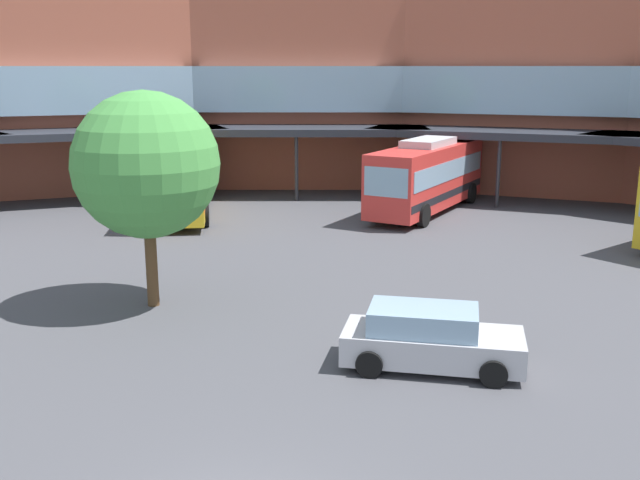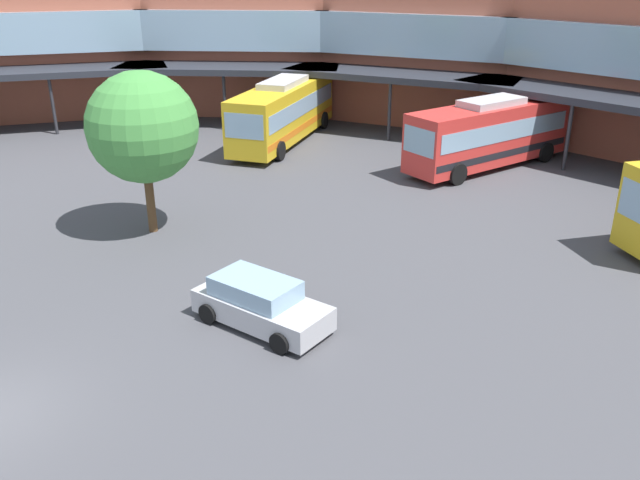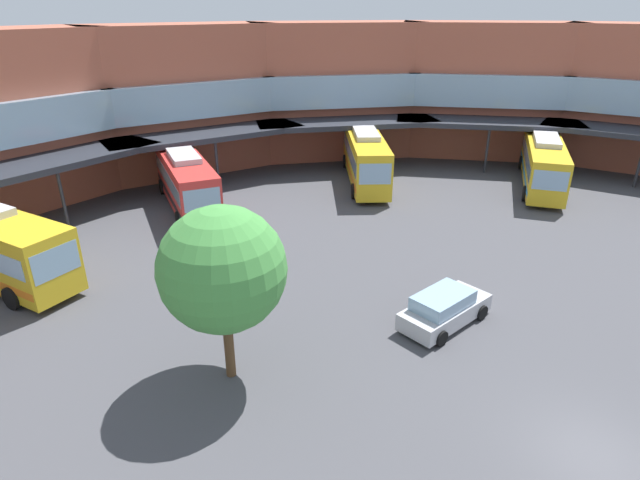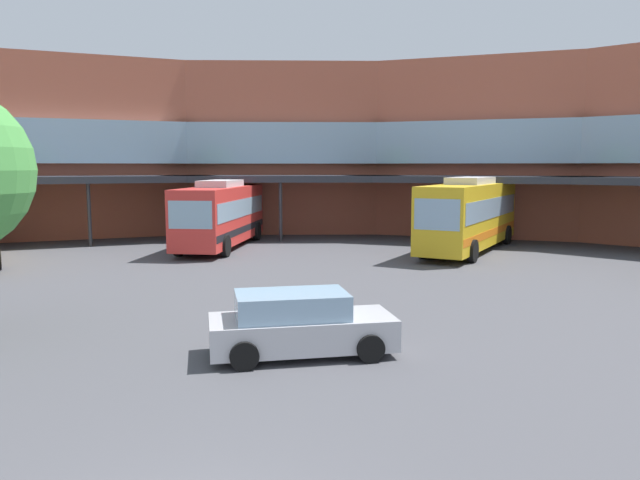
% 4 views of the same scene
% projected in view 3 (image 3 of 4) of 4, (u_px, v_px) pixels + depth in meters
% --- Properties ---
extents(ground_plane, '(123.12, 123.12, 0.00)m').
position_uv_depth(ground_plane, '(594.00, 457.00, 16.00)').
color(ground_plane, '#47474C').
extents(station_building, '(80.26, 43.56, 11.24)m').
position_uv_depth(station_building, '(262.00, 133.00, 30.84)').
color(station_building, '#AD5942').
rests_on(station_building, ground).
extents(bus_0, '(7.78, 11.03, 3.94)m').
position_uv_depth(bus_0, '(365.00, 157.00, 39.89)').
color(bus_0, gold).
rests_on(bus_0, ground).
extents(bus_4, '(3.92, 10.52, 3.75)m').
position_uv_depth(bus_4, '(186.00, 181.00, 34.80)').
color(bus_4, red).
rests_on(bus_4, ground).
extents(bus_5, '(10.77, 9.68, 3.68)m').
position_uv_depth(bus_5, '(543.00, 161.00, 39.17)').
color(bus_5, gold).
rests_on(bus_5, ground).
extents(parked_car, '(4.64, 2.59, 1.53)m').
position_uv_depth(parked_car, '(444.00, 309.00, 22.37)').
color(parked_car, '#B7B7BC').
rests_on(parked_car, ground).
extents(plaza_tree, '(4.43, 4.43, 6.63)m').
position_uv_depth(plaza_tree, '(222.00, 270.00, 17.74)').
color(plaza_tree, brown).
rests_on(plaza_tree, ground).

